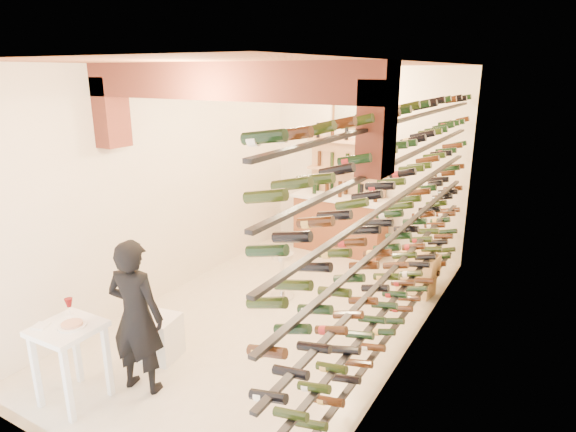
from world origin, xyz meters
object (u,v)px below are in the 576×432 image
Objects in this scene: wine_rack at (395,221)px; person at (136,317)px; white_stool at (160,337)px; crate_lower at (416,284)px; tasting_table at (69,340)px; back_counter at (340,222)px; chrome_barstool at (282,272)px.

wine_rack is 2.87m from person.
crate_lower is at bearing 56.98° from white_stool.
tasting_table is 0.62× the size of person.
back_counter reaches higher than white_stool.
back_counter is 2.04m from crate_lower.
wine_rack is 2.13m from crate_lower.
person is at bearing -116.36° from crate_lower.
white_stool is at bearing -145.01° from wine_rack.
tasting_table is 0.64m from person.
chrome_barstool is at bearing -87.91° from back_counter.
wine_rack is 11.96× the size of crate_lower.
white_stool is (-2.14, -1.50, -1.30)m from wine_rack.
back_counter reaches higher than chrome_barstool.
wine_rack is at bearing -145.48° from person.
white_stool is at bearing -100.99° from chrome_barstool.
white_stool is 3.69m from crate_lower.
chrome_barstool is (0.39, 2.01, 0.14)m from white_stool.
chrome_barstool is at bearing 77.76° from tasting_table.
back_counter reaches higher than crate_lower.
chrome_barstool is at bearing -105.42° from person.
back_counter is 3.41× the size of white_stool.
person is (0.23, -0.50, 0.55)m from white_stool.
back_counter is 2.15m from chrome_barstool.
wine_rack is 3.38m from back_counter.
crate_lower is (-0.13, 1.60, -1.41)m from wine_rack.
chrome_barstool is (-1.75, 0.51, -1.16)m from wine_rack.
crate_lower is at bearing 33.81° from chrome_barstool.
white_stool is 0.78m from person.
chrome_barstool is (0.08, -2.14, -0.15)m from back_counter.
back_counter is 4.17m from white_stool.
back_counter reaches higher than tasting_table.
chrome_barstool is 1.40× the size of crate_lower.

